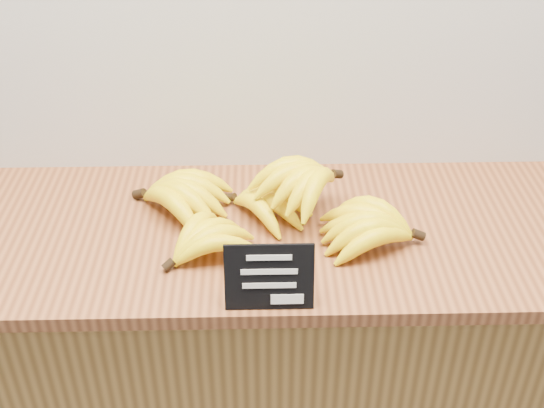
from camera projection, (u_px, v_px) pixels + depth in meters
The scene contains 4 objects.
counter at pixel (272, 382), 1.70m from camera, with size 1.27×0.50×0.90m, color olive.
counter_top at pixel (271, 232), 1.43m from camera, with size 1.39×0.54×0.03m, color brown.
chalkboard_sign at pixel (269, 277), 1.19m from camera, with size 0.16×0.01×0.13m, color black.
banana_pile at pixel (267, 207), 1.40m from camera, with size 0.59×0.40×0.12m.
Camera 1 is at (0.04, 1.60, 1.77)m, focal length 45.00 mm.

